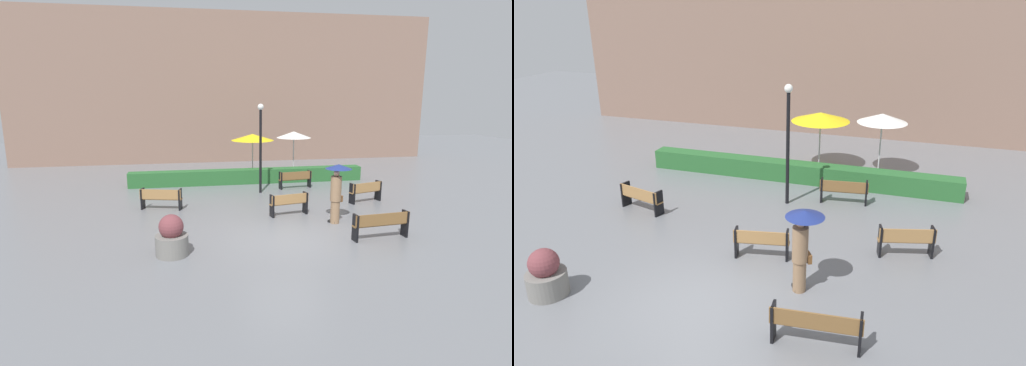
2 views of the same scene
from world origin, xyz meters
TOP-DOWN VIEW (x-y plane):
  - ground_plane at (0.00, 0.00)m, footprint 60.00×60.00m
  - bench_back_row at (2.19, 6.81)m, footprint 1.66×0.53m
  - bench_mid_center at (0.73, 2.42)m, footprint 1.53×0.60m
  - bench_far_right at (4.43, 3.73)m, footprint 1.54×0.72m
  - bench_near_right at (2.93, -0.59)m, footprint 1.90×0.49m
  - bench_far_left at (-4.07, 4.12)m, footprint 1.67×0.77m
  - pedestrian_with_umbrella at (2.14, 1.27)m, footprint 0.92×0.92m
  - planter_pot at (-3.54, -0.77)m, footprint 0.93×0.93m
  - lamp_post at (0.35, 6.22)m, footprint 0.28×0.28m
  - patio_umbrella_yellow at (0.62, 9.98)m, footprint 2.34×2.34m
  - patio_umbrella_white at (3.01, 10.17)m, footprint 1.94×1.94m
  - hedge_strip at (0.15, 8.40)m, footprint 12.02×0.70m
  - building_facade at (0.00, 16.00)m, footprint 28.00×1.20m

SIDE VIEW (x-z plane):
  - ground_plane at x=0.00m, z-range 0.00..0.00m
  - hedge_strip at x=0.15m, z-range 0.00..0.73m
  - bench_far_left at x=-4.07m, z-range 0.07..0.90m
  - bench_back_row at x=2.19m, z-range 0.08..0.92m
  - bench_mid_center at x=0.73m, z-range 0.08..0.92m
  - bench_far_right at x=4.43m, z-range 0.08..0.95m
  - planter_pot at x=-3.54m, z-range -0.08..1.12m
  - bench_near_right at x=2.93m, z-range 0.09..0.95m
  - pedestrian_with_umbrella at x=2.14m, z-range 0.28..2.39m
  - patio_umbrella_yellow at x=0.62m, z-range 1.01..3.40m
  - patio_umbrella_white at x=3.01m, z-range 1.05..3.52m
  - lamp_post at x=0.35m, z-range 0.45..4.54m
  - building_facade at x=0.00m, z-range 0.00..9.76m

